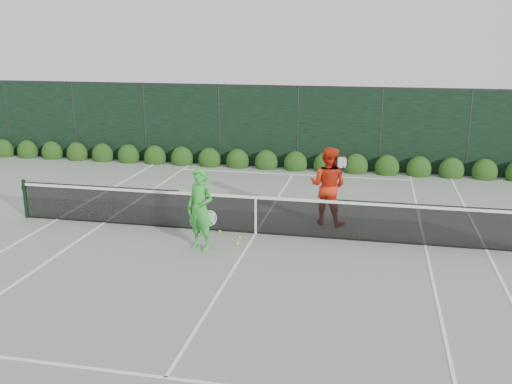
# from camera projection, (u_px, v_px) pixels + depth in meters

# --- Properties ---
(ground) EXTENTS (80.00, 80.00, 0.00)m
(ground) POSITION_uv_depth(u_px,v_px,m) (256.00, 233.00, 14.34)
(ground) COLOR gray
(ground) RESTS_ON ground
(tennis_net) EXTENTS (12.90, 0.10, 1.07)m
(tennis_net) POSITION_uv_depth(u_px,v_px,m) (255.00, 213.00, 14.20)
(tennis_net) COLOR black
(tennis_net) RESTS_ON ground
(player_woman) EXTENTS (0.82, 0.69, 1.93)m
(player_woman) POSITION_uv_depth(u_px,v_px,m) (200.00, 209.00, 13.07)
(player_woman) COLOR green
(player_woman) RESTS_ON ground
(player_man) EXTENTS (1.18, 1.03, 2.06)m
(player_man) POSITION_uv_depth(u_px,v_px,m) (328.00, 186.00, 14.84)
(player_man) COLOR red
(player_man) RESTS_ON ground
(court_lines) EXTENTS (11.03, 23.83, 0.01)m
(court_lines) POSITION_uv_depth(u_px,v_px,m) (256.00, 233.00, 14.33)
(court_lines) COLOR white
(court_lines) RESTS_ON ground
(windscreen_fence) EXTENTS (32.00, 21.07, 3.06)m
(windscreen_fence) POSITION_uv_depth(u_px,v_px,m) (228.00, 207.00, 11.38)
(windscreen_fence) COLOR black
(windscreen_fence) RESTS_ON ground
(hedge_row) EXTENTS (31.66, 0.65, 0.94)m
(hedge_row) POSITION_uv_depth(u_px,v_px,m) (295.00, 164.00, 21.02)
(hedge_row) COLOR #1A3C10
(hedge_row) RESTS_ON ground
(tennis_balls) EXTENTS (4.48, 1.37, 0.07)m
(tennis_balls) POSITION_uv_depth(u_px,v_px,m) (276.00, 234.00, 14.17)
(tennis_balls) COLOR yellow
(tennis_balls) RESTS_ON ground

